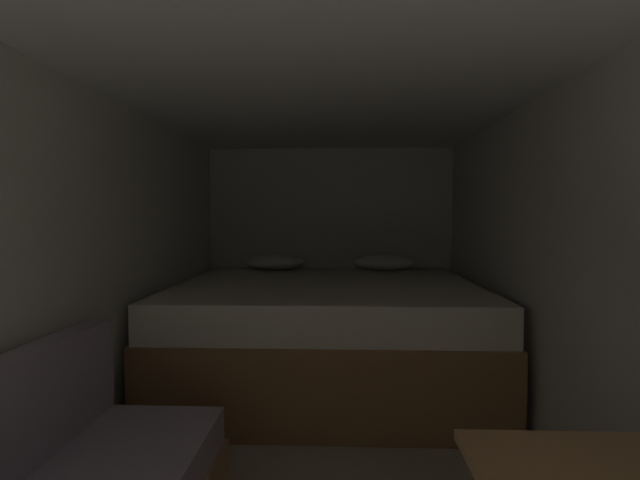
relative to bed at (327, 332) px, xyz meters
The scene contains 5 objects.
wall_back 1.24m from the bed, 90.00° to the left, with size 2.48×0.05×1.96m, color silver.
wall_left 1.96m from the bed, 130.43° to the right, with size 0.05×5.00×1.96m, color silver.
wall_right 1.96m from the bed, 49.57° to the right, with size 0.05×5.00×1.96m, color silver.
ceiling_slab 2.13m from the bed, 90.00° to the right, with size 2.48×5.00×0.05m, color white.
bed is the anchor object (origin of this frame).
Camera 1 is at (0.09, -0.44, 1.30)m, focal length 27.37 mm.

